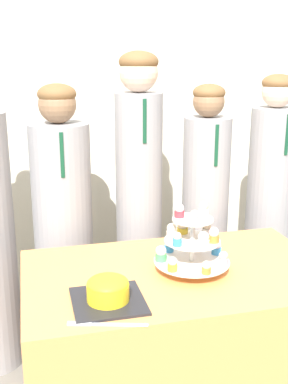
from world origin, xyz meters
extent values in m
cube|color=beige|center=(0.00, 1.71, 1.35)|extent=(9.00, 0.06, 2.70)
cube|color=#EF9951|center=(0.00, 0.39, 0.37)|extent=(1.29, 0.77, 0.75)
cube|color=#232328|center=(-0.33, 0.19, 0.75)|extent=(0.27, 0.27, 0.01)
cylinder|color=yellow|center=(-0.33, 0.19, 0.79)|extent=(0.16, 0.16, 0.06)
ellipsoid|color=yellow|center=(-0.33, 0.19, 0.82)|extent=(0.15, 0.15, 0.06)
cube|color=silver|center=(-0.32, 0.03, 0.75)|extent=(0.19, 0.07, 0.00)
cube|color=#B2B2B7|center=(-0.45, 0.06, 0.75)|extent=(0.09, 0.04, 0.01)
cylinder|color=silver|center=(0.06, 0.37, 0.86)|extent=(0.02, 0.02, 0.23)
cylinder|color=silver|center=(0.06, 0.37, 0.79)|extent=(0.32, 0.32, 0.01)
cylinder|color=silver|center=(0.06, 0.37, 0.88)|extent=(0.23, 0.23, 0.01)
cylinder|color=silver|center=(0.06, 0.37, 0.98)|extent=(0.17, 0.17, 0.01)
cylinder|color=#3893DB|center=(0.18, 0.41, 0.81)|extent=(0.04, 0.04, 0.03)
sphere|color=silver|center=(0.18, 0.41, 0.84)|extent=(0.04, 0.04, 0.04)
cylinder|color=pink|center=(0.13, 0.49, 0.81)|extent=(0.04, 0.04, 0.03)
sphere|color=#F4E5C6|center=(0.13, 0.49, 0.83)|extent=(0.04, 0.04, 0.04)
cylinder|color=#3893DB|center=(-0.01, 0.49, 0.81)|extent=(0.04, 0.04, 0.03)
sphere|color=#F4E5C6|center=(-0.01, 0.49, 0.84)|extent=(0.04, 0.04, 0.04)
cylinder|color=#4CB766|center=(-0.07, 0.40, 0.81)|extent=(0.05, 0.05, 0.03)
sphere|color=white|center=(-0.07, 0.40, 0.84)|extent=(0.05, 0.05, 0.05)
cylinder|color=yellow|center=(-0.05, 0.29, 0.81)|extent=(0.04, 0.04, 0.03)
sphere|color=white|center=(-0.05, 0.29, 0.84)|extent=(0.04, 0.04, 0.04)
cylinder|color=orange|center=(0.07, 0.24, 0.81)|extent=(0.04, 0.04, 0.03)
sphere|color=white|center=(0.07, 0.24, 0.83)|extent=(0.04, 0.04, 0.04)
cylinder|color=pink|center=(0.17, 0.30, 0.81)|extent=(0.04, 0.04, 0.03)
sphere|color=beige|center=(0.17, 0.30, 0.84)|extent=(0.04, 0.04, 0.04)
cylinder|color=white|center=(0.14, 0.42, 0.90)|extent=(0.04, 0.04, 0.03)
sphere|color=beige|center=(0.14, 0.42, 0.93)|extent=(0.04, 0.04, 0.04)
cylinder|color=yellow|center=(0.04, 0.46, 0.90)|extent=(0.05, 0.05, 0.02)
sphere|color=beige|center=(0.04, 0.46, 0.92)|extent=(0.05, 0.05, 0.05)
cylinder|color=white|center=(-0.02, 0.42, 0.90)|extent=(0.04, 0.04, 0.03)
sphere|color=#F4E5C6|center=(-0.02, 0.42, 0.93)|extent=(0.04, 0.04, 0.04)
cylinder|color=#3893DB|center=(-0.02, 0.33, 0.90)|extent=(0.04, 0.04, 0.03)
sphere|color=beige|center=(-0.02, 0.33, 0.93)|extent=(0.03, 0.03, 0.03)
cylinder|color=white|center=(0.07, 0.29, 0.90)|extent=(0.05, 0.05, 0.03)
sphere|color=white|center=(0.07, 0.29, 0.93)|extent=(0.05, 0.05, 0.05)
cylinder|color=orange|center=(0.13, 0.33, 0.90)|extent=(0.05, 0.05, 0.03)
sphere|color=silver|center=(0.13, 0.33, 0.93)|extent=(0.04, 0.04, 0.04)
cylinder|color=white|center=(0.11, 0.40, 1.00)|extent=(0.04, 0.04, 0.03)
sphere|color=beige|center=(0.11, 0.40, 1.02)|extent=(0.04, 0.04, 0.04)
cylinder|color=#E5333D|center=(0.01, 0.41, 0.99)|extent=(0.04, 0.04, 0.03)
sphere|color=silver|center=(0.01, 0.41, 1.02)|extent=(0.04, 0.04, 0.04)
cylinder|color=white|center=(0.04, 0.31, 0.99)|extent=(0.04, 0.04, 0.03)
sphere|color=white|center=(0.04, 0.31, 1.02)|extent=(0.04, 0.04, 0.04)
cylinder|color=#939399|center=(-0.43, 1.04, 0.65)|extent=(0.31, 0.31, 1.30)
sphere|color=#8E6B4C|center=(-0.43, 1.04, 1.39)|extent=(0.19, 0.19, 0.19)
ellipsoid|color=brown|center=(-0.43, 1.04, 1.44)|extent=(0.19, 0.19, 0.10)
cube|color=#14472D|center=(-0.43, 0.89, 1.17)|extent=(0.02, 0.01, 0.22)
cylinder|color=#939399|center=(-0.01, 1.04, 0.72)|extent=(0.25, 0.25, 1.44)
sphere|color=beige|center=(-0.01, 1.04, 1.54)|extent=(0.20, 0.20, 0.20)
ellipsoid|color=brown|center=(-0.01, 1.04, 1.60)|extent=(0.20, 0.20, 0.11)
cube|color=#14472D|center=(-0.01, 0.92, 1.31)|extent=(0.02, 0.01, 0.22)
cylinder|color=#939399|center=(0.37, 1.04, 0.65)|extent=(0.26, 0.26, 1.30)
sphere|color=#8E6B4C|center=(0.37, 1.04, 1.39)|extent=(0.17, 0.17, 0.17)
ellipsoid|color=brown|center=(0.37, 1.04, 1.44)|extent=(0.17, 0.17, 0.09)
cube|color=#14472D|center=(0.37, 0.91, 1.17)|extent=(0.02, 0.01, 0.22)
cylinder|color=#939399|center=(0.77, 1.04, 0.67)|extent=(0.27, 0.27, 1.34)
sphere|color=beige|center=(0.77, 1.04, 1.43)|extent=(0.18, 0.18, 0.18)
ellipsoid|color=brown|center=(0.77, 1.04, 1.48)|extent=(0.18, 0.18, 0.10)
cube|color=#14472D|center=(0.77, 0.91, 1.21)|extent=(0.02, 0.01, 0.22)
camera|label=1|loc=(-0.59, -1.39, 1.63)|focal=45.00mm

